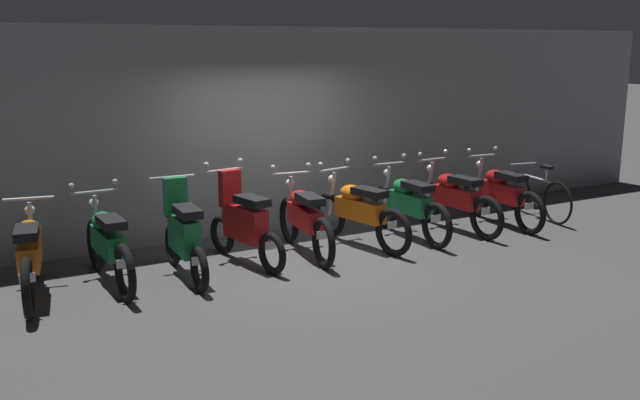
{
  "coord_description": "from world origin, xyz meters",
  "views": [
    {
      "loc": [
        -4.25,
        -7.69,
        2.76
      ],
      "look_at": [
        0.17,
        0.28,
        0.75
      ],
      "focal_mm": 39.6,
      "sensor_mm": 36.0,
      "label": 1
    }
  ],
  "objects_px": {
    "motorbike_slot_8": "(501,193)",
    "bicycle": "(537,195)",
    "motorbike_slot_2": "(184,235)",
    "motorbike_slot_3": "(244,223)",
    "motorbike_slot_0": "(30,254)",
    "motorbike_slot_6": "(409,204)",
    "motorbike_slot_1": "(108,243)",
    "motorbike_slot_7": "(455,198)",
    "motorbike_slot_5": "(359,211)",
    "motorbike_slot_4": "(304,218)"
  },
  "relations": [
    {
      "from": "motorbike_slot_2",
      "to": "motorbike_slot_4",
      "type": "relative_size",
      "value": 0.86
    },
    {
      "from": "motorbike_slot_1",
      "to": "motorbike_slot_5",
      "type": "height_order",
      "value": "same"
    },
    {
      "from": "motorbike_slot_5",
      "to": "motorbike_slot_6",
      "type": "relative_size",
      "value": 0.99
    },
    {
      "from": "motorbike_slot_2",
      "to": "motorbike_slot_5",
      "type": "xyz_separation_m",
      "value": [
        2.57,
        0.13,
        -0.03
      ]
    },
    {
      "from": "motorbike_slot_1",
      "to": "motorbike_slot_7",
      "type": "bearing_deg",
      "value": -0.23
    },
    {
      "from": "motorbike_slot_6",
      "to": "motorbike_slot_1",
      "type": "bearing_deg",
      "value": 179.69
    },
    {
      "from": "motorbike_slot_2",
      "to": "bicycle",
      "type": "bearing_deg",
      "value": 1.36
    },
    {
      "from": "motorbike_slot_4",
      "to": "motorbike_slot_5",
      "type": "height_order",
      "value": "same"
    },
    {
      "from": "motorbike_slot_0",
      "to": "motorbike_slot_8",
      "type": "distance_m",
      "value": 6.86
    },
    {
      "from": "motorbike_slot_0",
      "to": "motorbike_slot_3",
      "type": "bearing_deg",
      "value": 0.31
    },
    {
      "from": "motorbike_slot_0",
      "to": "motorbike_slot_7",
      "type": "xyz_separation_m",
      "value": [
        6.0,
        -0.0,
        0.0
      ]
    },
    {
      "from": "motorbike_slot_2",
      "to": "motorbike_slot_7",
      "type": "height_order",
      "value": "motorbike_slot_2"
    },
    {
      "from": "motorbike_slot_0",
      "to": "motorbike_slot_7",
      "type": "relative_size",
      "value": 0.99
    },
    {
      "from": "motorbike_slot_3",
      "to": "motorbike_slot_6",
      "type": "bearing_deg",
      "value": -0.41
    },
    {
      "from": "motorbike_slot_2",
      "to": "motorbike_slot_6",
      "type": "distance_m",
      "value": 3.43
    },
    {
      "from": "motorbike_slot_0",
      "to": "bicycle",
      "type": "height_order",
      "value": "motorbike_slot_0"
    },
    {
      "from": "motorbike_slot_0",
      "to": "motorbike_slot_1",
      "type": "relative_size",
      "value": 0.99
    },
    {
      "from": "motorbike_slot_6",
      "to": "bicycle",
      "type": "height_order",
      "value": "motorbike_slot_6"
    },
    {
      "from": "motorbike_slot_7",
      "to": "motorbike_slot_8",
      "type": "xyz_separation_m",
      "value": [
        0.86,
        -0.08,
        0.0
      ]
    },
    {
      "from": "motorbike_slot_2",
      "to": "motorbike_slot_3",
      "type": "relative_size",
      "value": 1.01
    },
    {
      "from": "motorbike_slot_1",
      "to": "motorbike_slot_4",
      "type": "relative_size",
      "value": 1.0
    },
    {
      "from": "motorbike_slot_1",
      "to": "motorbike_slot_2",
      "type": "height_order",
      "value": "motorbike_slot_2"
    },
    {
      "from": "motorbike_slot_1",
      "to": "motorbike_slot_7",
      "type": "distance_m",
      "value": 5.15
    },
    {
      "from": "motorbike_slot_6",
      "to": "motorbike_slot_4",
      "type": "bearing_deg",
      "value": -179.91
    },
    {
      "from": "motorbike_slot_2",
      "to": "motorbike_slot_3",
      "type": "distance_m",
      "value": 0.86
    },
    {
      "from": "motorbike_slot_0",
      "to": "bicycle",
      "type": "distance_m",
      "value": 7.71
    },
    {
      "from": "motorbike_slot_0",
      "to": "motorbike_slot_3",
      "type": "xyz_separation_m",
      "value": [
        2.56,
        0.01,
        0.04
      ]
    },
    {
      "from": "motorbike_slot_6",
      "to": "motorbike_slot_7",
      "type": "xyz_separation_m",
      "value": [
        0.86,
        0.0,
        0.0
      ]
    },
    {
      "from": "motorbike_slot_1",
      "to": "motorbike_slot_7",
      "type": "xyz_separation_m",
      "value": [
        5.15,
        -0.02,
        0.0
      ]
    },
    {
      "from": "motorbike_slot_2",
      "to": "motorbike_slot_4",
      "type": "distance_m",
      "value": 1.72
    },
    {
      "from": "motorbike_slot_6",
      "to": "motorbike_slot_7",
      "type": "relative_size",
      "value": 1.0
    },
    {
      "from": "motorbike_slot_4",
      "to": "bicycle",
      "type": "distance_m",
      "value": 4.28
    },
    {
      "from": "motorbike_slot_3",
      "to": "motorbike_slot_1",
      "type": "bearing_deg",
      "value": 179.83
    },
    {
      "from": "motorbike_slot_3",
      "to": "motorbike_slot_7",
      "type": "height_order",
      "value": "motorbike_slot_3"
    },
    {
      "from": "motorbike_slot_0",
      "to": "motorbike_slot_6",
      "type": "height_order",
      "value": "motorbike_slot_6"
    },
    {
      "from": "motorbike_slot_1",
      "to": "bicycle",
      "type": "bearing_deg",
      "value": -0.23
    },
    {
      "from": "motorbike_slot_3",
      "to": "motorbike_slot_5",
      "type": "xyz_separation_m",
      "value": [
        1.72,
        -0.03,
        -0.04
      ]
    },
    {
      "from": "bicycle",
      "to": "motorbike_slot_1",
      "type": "bearing_deg",
      "value": 179.77
    },
    {
      "from": "motorbike_slot_4",
      "to": "motorbike_slot_8",
      "type": "distance_m",
      "value": 3.43
    },
    {
      "from": "motorbike_slot_3",
      "to": "motorbike_slot_5",
      "type": "height_order",
      "value": "motorbike_slot_3"
    },
    {
      "from": "motorbike_slot_0",
      "to": "motorbike_slot_5",
      "type": "bearing_deg",
      "value": -0.26
    },
    {
      "from": "motorbike_slot_2",
      "to": "motorbike_slot_7",
      "type": "bearing_deg",
      "value": 2.0
    },
    {
      "from": "motorbike_slot_0",
      "to": "motorbike_slot_4",
      "type": "xyz_separation_m",
      "value": [
        3.43,
        -0.01,
        0.0
      ]
    },
    {
      "from": "motorbike_slot_3",
      "to": "motorbike_slot_5",
      "type": "bearing_deg",
      "value": -1.12
    },
    {
      "from": "motorbike_slot_2",
      "to": "motorbike_slot_6",
      "type": "xyz_separation_m",
      "value": [
        3.43,
        0.15,
        -0.03
      ]
    },
    {
      "from": "motorbike_slot_4",
      "to": "motorbike_slot_7",
      "type": "xyz_separation_m",
      "value": [
        2.57,
        0.01,
        0.0
      ]
    },
    {
      "from": "motorbike_slot_5",
      "to": "bicycle",
      "type": "height_order",
      "value": "motorbike_slot_5"
    },
    {
      "from": "motorbike_slot_3",
      "to": "motorbike_slot_5",
      "type": "relative_size",
      "value": 0.86
    },
    {
      "from": "motorbike_slot_8",
      "to": "bicycle",
      "type": "distance_m",
      "value": 0.86
    },
    {
      "from": "motorbike_slot_8",
      "to": "bicycle",
      "type": "height_order",
      "value": "motorbike_slot_8"
    }
  ]
}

